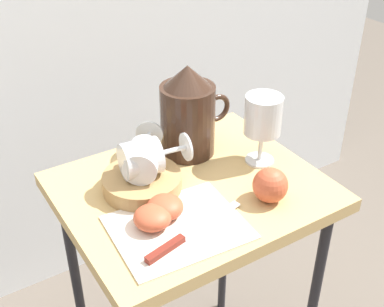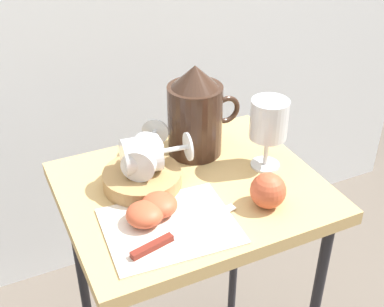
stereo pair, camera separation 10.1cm
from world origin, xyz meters
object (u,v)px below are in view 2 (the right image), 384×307
object	(u,v)px
pitcher	(195,118)
wine_glass_upright	(268,122)
basket_tray	(142,179)
apple_whole	(268,191)
wine_glass_tipped_near	(143,155)
knife	(170,238)
wine_glass_tipped_far	(144,155)
table	(192,214)
apple_half_left	(145,214)
apple_half_right	(159,205)

from	to	relation	value
pitcher	wine_glass_upright	world-z (taller)	pitcher
basket_tray	apple_whole	bearing A→B (deg)	-39.70
wine_glass_upright	wine_glass_tipped_near	size ratio (longest dim) A/B	1.09
pitcher	knife	size ratio (longest dim) A/B	0.91
wine_glass_tipped_far	knife	distance (m)	0.20
table	apple_half_left	distance (m)	0.18
apple_half_left	knife	size ratio (longest dim) A/B	0.31
pitcher	apple_whole	bearing A→B (deg)	-80.50
table	pitcher	size ratio (longest dim) A/B	3.26
wine_glass_tipped_far	wine_glass_upright	bearing A→B (deg)	-10.55
apple_half_right	knife	size ratio (longest dim) A/B	0.31
wine_glass_upright	knife	xyz separation A→B (m)	(-0.29, -0.14, -0.10)
wine_glass_upright	pitcher	bearing A→B (deg)	133.42
pitcher	wine_glass_upright	size ratio (longest dim) A/B	1.32
wine_glass_tipped_far	apple_half_left	bearing A→B (deg)	-110.81
wine_glass_upright	apple_whole	distance (m)	0.16
pitcher	wine_glass_upright	xyz separation A→B (m)	(0.11, -0.12, 0.02)
pitcher	wine_glass_tipped_near	distance (m)	0.17
wine_glass_tipped_far	knife	world-z (taller)	wine_glass_tipped_far
apple_half_right	knife	bearing A→B (deg)	-97.85
wine_glass_tipped_near	knife	size ratio (longest dim) A/B	0.63
wine_glass_tipped_near	table	bearing A→B (deg)	-29.02
wine_glass_tipped_near	wine_glass_tipped_far	xyz separation A→B (m)	(0.00, 0.00, -0.00)
basket_tray	pitcher	xyz separation A→B (m)	(0.16, 0.08, 0.07)
table	knife	distance (m)	0.19
basket_tray	apple_half_left	bearing A→B (deg)	-108.33
wine_glass_tipped_far	basket_tray	bearing A→B (deg)	-140.13
wine_glass_tipped_near	pitcher	bearing A→B (deg)	25.87
wine_glass_tipped_near	apple_whole	distance (m)	0.26
basket_tray	wine_glass_tipped_near	bearing A→B (deg)	27.32
wine_glass_upright	wine_glass_tipped_far	distance (m)	0.27
apple_whole	wine_glass_upright	bearing A→B (deg)	59.67
apple_half_right	basket_tray	bearing A→B (deg)	87.86
pitcher	apple_half_right	xyz separation A→B (m)	(-0.16, -0.18, -0.06)
pitcher	wine_glass_tipped_near	bearing A→B (deg)	-154.13
wine_glass_upright	wine_glass_tipped_near	bearing A→B (deg)	170.21
apple_half_right	knife	xyz separation A→B (m)	(-0.01, -0.08, -0.02)
apple_half_left	apple_whole	xyz separation A→B (m)	(0.24, -0.05, 0.01)
apple_whole	knife	world-z (taller)	apple_whole
knife	wine_glass_tipped_far	bearing A→B (deg)	83.01
wine_glass_upright	wine_glass_tipped_near	distance (m)	0.27
wine_glass_upright	wine_glass_tipped_near	xyz separation A→B (m)	(-0.26, 0.05, -0.03)
pitcher	apple_half_left	size ratio (longest dim) A/B	2.97
pitcher	wine_glass_tipped_near	xyz separation A→B (m)	(-0.15, -0.07, -0.01)
wine_glass_upright	basket_tray	bearing A→B (deg)	171.20
table	knife	bearing A→B (deg)	-128.30
table	pitcher	xyz separation A→B (m)	(0.07, 0.12, 0.16)
wine_glass_tipped_far	apple_half_right	bearing A→B (deg)	-96.37
apple_half_right	apple_whole	distance (m)	0.21
wine_glass_tipped_far	table	bearing A→B (deg)	-31.09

